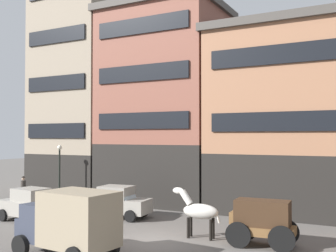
% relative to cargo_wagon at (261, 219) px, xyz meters
% --- Properties ---
extents(ground_plane, '(120.00, 120.00, 0.00)m').
position_rel_cargo_wagon_xyz_m(ground_plane, '(-4.75, -1.44, -1.15)').
color(ground_plane, '#605B56').
extents(building_far_left, '(7.09, 7.29, 18.22)m').
position_rel_cargo_wagon_xyz_m(building_far_left, '(-17.07, 8.94, 8.00)').
color(building_far_left, black).
rests_on(building_far_left, ground_plane).
extents(building_center_left, '(8.78, 7.29, 14.24)m').
position_rel_cargo_wagon_xyz_m(building_center_left, '(-9.49, 8.94, 6.01)').
color(building_center_left, black).
rests_on(building_center_left, ground_plane).
extents(building_center_right, '(9.49, 7.29, 11.74)m').
position_rel_cargo_wagon_xyz_m(building_center_right, '(-0.70, 8.94, 4.76)').
color(building_center_right, black).
rests_on(building_center_right, ground_plane).
extents(cargo_wagon, '(2.99, 1.69, 1.98)m').
position_rel_cargo_wagon_xyz_m(cargo_wagon, '(0.00, 0.00, 0.00)').
color(cargo_wagon, brown).
rests_on(cargo_wagon, ground_plane).
extents(draft_horse, '(2.35, 0.71, 2.30)m').
position_rel_cargo_wagon_xyz_m(draft_horse, '(-2.95, -0.00, 0.12)').
color(draft_horse, beige).
rests_on(draft_horse, ground_plane).
extents(delivery_truck_near, '(4.48, 2.45, 2.62)m').
position_rel_cargo_wagon_xyz_m(delivery_truck_near, '(-6.24, -5.16, 0.28)').
color(delivery_truck_near, '#333847').
rests_on(delivery_truck_near, ground_plane).
extents(sedan_light, '(3.83, 2.13, 1.83)m').
position_rel_cargo_wagon_xyz_m(sedan_light, '(-12.85, -0.93, -0.23)').
color(sedan_light, gray).
rests_on(sedan_light, ground_plane).
extents(sedan_parked_curb, '(3.84, 2.15, 1.83)m').
position_rel_cargo_wagon_xyz_m(sedan_parked_curb, '(-9.02, 2.17, -0.23)').
color(sedan_parked_curb, gray).
rests_on(sedan_parked_curb, ground_plane).
extents(pedestrian_officer, '(0.45, 0.45, 1.79)m').
position_rel_cargo_wagon_xyz_m(pedestrian_officer, '(-18.81, 4.04, -0.17)').
color(pedestrian_officer, '#38332D').
rests_on(pedestrian_officer, ground_plane).
extents(streetlamp_curbside, '(0.32, 0.32, 4.12)m').
position_rel_cargo_wagon_xyz_m(streetlamp_curbside, '(-15.42, 4.18, 1.52)').
color(streetlamp_curbside, black).
rests_on(streetlamp_curbside, ground_plane).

